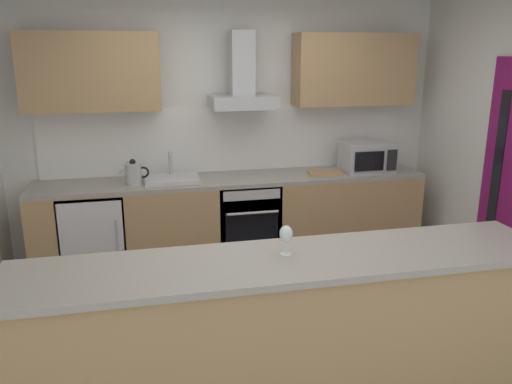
# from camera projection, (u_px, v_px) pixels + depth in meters

# --- Properties ---
(ground) EXTENTS (5.31, 4.69, 0.02)m
(ground) POSITION_uv_depth(u_px,v_px,m) (272.00, 344.00, 3.80)
(ground) COLOR gray
(wall_back) EXTENTS (5.31, 0.12, 2.60)m
(wall_back) POSITION_uv_depth(u_px,v_px,m) (227.00, 131.00, 5.24)
(wall_back) COLOR white
(wall_back) RESTS_ON ground
(backsplash_tile) EXTENTS (3.67, 0.02, 0.66)m
(backsplash_tile) POSITION_uv_depth(u_px,v_px,m) (228.00, 139.00, 5.19)
(backsplash_tile) COLOR white
(counter_back) EXTENTS (3.79, 0.60, 0.90)m
(counter_back) POSITION_uv_depth(u_px,v_px,m) (234.00, 221.00, 5.11)
(counter_back) COLOR tan
(counter_back) RESTS_ON ground
(counter_island) EXTENTS (3.17, 0.64, 0.96)m
(counter_island) POSITION_uv_depth(u_px,v_px,m) (288.00, 332.00, 3.04)
(counter_island) COLOR tan
(counter_island) RESTS_ON ground
(upper_cabinets) EXTENTS (3.74, 0.32, 0.70)m
(upper_cabinets) POSITION_uv_depth(u_px,v_px,m) (230.00, 71.00, 4.86)
(upper_cabinets) COLOR tan
(oven) EXTENTS (0.60, 0.62, 0.80)m
(oven) POSITION_uv_depth(u_px,v_px,m) (246.00, 220.00, 5.11)
(oven) COLOR slate
(oven) RESTS_ON ground
(refrigerator) EXTENTS (0.58, 0.60, 0.85)m
(refrigerator) POSITION_uv_depth(u_px,v_px,m) (95.00, 235.00, 4.81)
(refrigerator) COLOR white
(refrigerator) RESTS_ON ground
(microwave) EXTENTS (0.50, 0.38, 0.30)m
(microwave) POSITION_uv_depth(u_px,v_px,m) (367.00, 157.00, 5.19)
(microwave) COLOR #B7BABC
(microwave) RESTS_ON counter_back
(sink) EXTENTS (0.50, 0.40, 0.26)m
(sink) POSITION_uv_depth(u_px,v_px,m) (172.00, 178.00, 4.84)
(sink) COLOR silver
(sink) RESTS_ON counter_back
(kettle) EXTENTS (0.29, 0.15, 0.24)m
(kettle) POSITION_uv_depth(u_px,v_px,m) (133.00, 173.00, 4.71)
(kettle) COLOR #B7BABC
(kettle) RESTS_ON counter_back
(range_hood) EXTENTS (0.62, 0.45, 0.72)m
(range_hood) POSITION_uv_depth(u_px,v_px,m) (242.00, 84.00, 4.87)
(range_hood) COLOR #B7BABC
(wine_glass) EXTENTS (0.08, 0.08, 0.18)m
(wine_glass) POSITION_uv_depth(u_px,v_px,m) (286.00, 235.00, 2.92)
(wine_glass) COLOR silver
(wine_glass) RESTS_ON counter_island
(chopping_board) EXTENTS (0.36, 0.26, 0.02)m
(chopping_board) POSITION_uv_depth(u_px,v_px,m) (325.00, 173.00, 5.14)
(chopping_board) COLOR tan
(chopping_board) RESTS_ON counter_back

